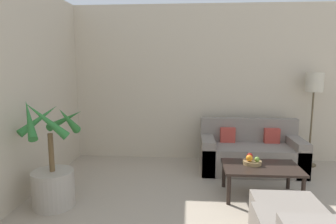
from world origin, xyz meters
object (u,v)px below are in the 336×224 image
object	(u,v)px
fruit_bowl	(252,162)
ottoman	(286,220)
apple_red	(250,156)
orange_fruit	(249,158)
potted_palm	(53,174)
coffee_table	(261,170)
apple_green	(257,159)
floor_lamp	(314,89)
sofa_loveseat	(251,153)

from	to	relation	value
fruit_bowl	ottoman	xyz separation A→B (m)	(0.13, -1.03, -0.23)
apple_red	orange_fruit	bearing A→B (deg)	-103.71
ottoman	fruit_bowl	bearing A→B (deg)	97.15
fruit_bowl	potted_palm	bearing A→B (deg)	-167.63
coffee_table	orange_fruit	size ratio (longest dim) A/B	11.39
coffee_table	apple_red	distance (m)	0.23
apple_red	ottoman	world-z (taller)	apple_red
fruit_bowl	orange_fruit	xyz separation A→B (m)	(-0.04, -0.03, 0.07)
coffee_table	apple_green	world-z (taller)	apple_green
coffee_table	ottoman	size ratio (longest dim) A/B	1.56
coffee_table	ottoman	bearing A→B (deg)	-88.34
orange_fruit	ottoman	xyz separation A→B (m)	(0.17, -1.00, -0.30)
floor_lamp	orange_fruit	size ratio (longest dim) A/B	18.37
apple_red	ottoman	xyz separation A→B (m)	(0.15, -1.10, -0.30)
coffee_table	fruit_bowl	size ratio (longest dim) A/B	4.04
potted_palm	sofa_loveseat	distance (m)	2.96
apple_red	apple_green	bearing A→B (deg)	-59.05
fruit_bowl	apple_red	size ratio (longest dim) A/B	2.98
fruit_bowl	ottoman	size ratio (longest dim) A/B	0.39
potted_palm	orange_fruit	world-z (taller)	potted_palm
potted_palm	apple_green	xyz separation A→B (m)	(2.47, 0.48, 0.08)
floor_lamp	apple_green	distance (m)	1.88
potted_palm	coffee_table	size ratio (longest dim) A/B	1.37
sofa_loveseat	orange_fruit	size ratio (longest dim) A/B	18.68
orange_fruit	apple_green	bearing A→B (deg)	-8.45
coffee_table	apple_red	bearing A→B (deg)	131.40
sofa_loveseat	floor_lamp	bearing A→B (deg)	16.25
floor_lamp	coffee_table	world-z (taller)	floor_lamp
floor_lamp	orange_fruit	world-z (taller)	floor_lamp
fruit_bowl	orange_fruit	size ratio (longest dim) A/B	2.82
potted_palm	apple_red	xyz separation A→B (m)	(2.40, 0.60, 0.09)
sofa_loveseat	orange_fruit	distance (m)	0.99
potted_palm	apple_green	distance (m)	2.52
potted_palm	apple_red	size ratio (longest dim) A/B	16.42
sofa_loveseat	apple_red	size ratio (longest dim) A/B	19.72
coffee_table	orange_fruit	world-z (taller)	orange_fruit
floor_lamp	fruit_bowl	world-z (taller)	floor_lamp
coffee_table	apple_green	size ratio (longest dim) A/B	14.56
apple_red	apple_green	distance (m)	0.14
potted_palm	sofa_loveseat	size ratio (longest dim) A/B	0.83
apple_red	coffee_table	bearing A→B (deg)	-48.60
floor_lamp	fruit_bowl	xyz separation A→B (m)	(-1.19, -1.21, -0.86)
floor_lamp	orange_fruit	distance (m)	1.93
apple_red	ottoman	size ratio (longest dim) A/B	0.13
potted_palm	sofa_loveseat	xyz separation A→B (m)	(2.59, 1.44, -0.12)
fruit_bowl	orange_fruit	world-z (taller)	orange_fruit
potted_palm	apple_red	distance (m)	2.48
apple_green	sofa_loveseat	bearing A→B (deg)	83.18
coffee_table	fruit_bowl	xyz separation A→B (m)	(-0.10, 0.07, 0.07)
apple_red	orange_fruit	size ratio (longest dim) A/B	0.95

